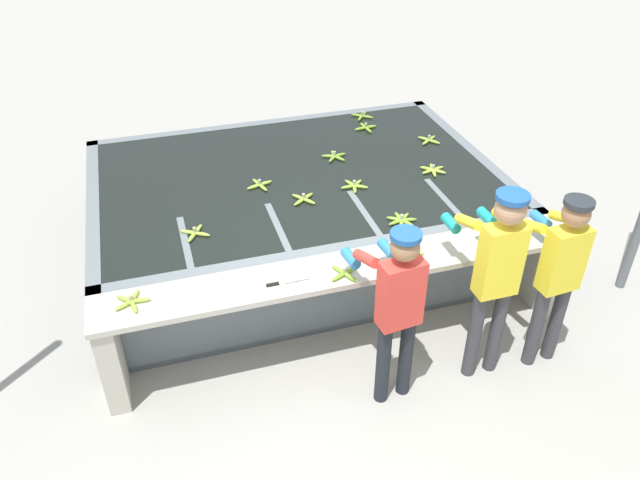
# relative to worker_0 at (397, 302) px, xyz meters

# --- Properties ---
(ground_plane) EXTENTS (80.00, 80.00, 0.00)m
(ground_plane) POSITION_rel_worker_0_xyz_m (-0.17, 0.37, -0.95)
(ground_plane) COLOR #A3A099
(ground_plane) RESTS_ON ground
(wash_tank) EXTENTS (4.06, 2.81, 0.88)m
(wash_tank) POSITION_rel_worker_0_xyz_m (-0.17, 2.21, -0.51)
(wash_tank) COLOR slate
(wash_tank) RESTS_ON ground
(work_ledge) EXTENTS (4.06, 0.45, 0.88)m
(work_ledge) POSITION_rel_worker_0_xyz_m (-0.17, 0.59, -0.33)
(work_ledge) COLOR #B7B2A3
(work_ledge) RESTS_ON ground
(worker_0) EXTENTS (0.46, 0.73, 1.57)m
(worker_0) POSITION_rel_worker_0_xyz_m (0.00, 0.00, 0.00)
(worker_0) COLOR #1E2328
(worker_0) RESTS_ON ground
(worker_1) EXTENTS (0.40, 0.72, 1.72)m
(worker_1) POSITION_rel_worker_0_xyz_m (0.81, 0.03, 0.10)
(worker_1) COLOR #38383D
(worker_1) RESTS_ON ground
(worker_2) EXTENTS (0.44, 0.72, 1.59)m
(worker_2) POSITION_rel_worker_0_xyz_m (1.36, 0.01, 0.01)
(worker_2) COLOR #38383D
(worker_2) RESTS_ON ground
(banana_bunch_floating_0) EXTENTS (0.28, 0.28, 0.08)m
(banana_bunch_floating_0) POSITION_rel_worker_0_xyz_m (-0.57, 2.08, -0.05)
(banana_bunch_floating_0) COLOR #93BC3D
(banana_bunch_floating_0) RESTS_ON wash_tank
(banana_bunch_floating_1) EXTENTS (0.25, 0.25, 0.08)m
(banana_bunch_floating_1) POSITION_rel_worker_0_xyz_m (1.44, 2.52, -0.05)
(banana_bunch_floating_1) COLOR #93BC3D
(banana_bunch_floating_1) RESTS_ON wash_tank
(banana_bunch_floating_2) EXTENTS (0.28, 0.27, 0.08)m
(banana_bunch_floating_2) POSITION_rel_worker_0_xyz_m (0.32, 2.45, -0.05)
(banana_bunch_floating_2) COLOR #75A333
(banana_bunch_floating_2) RESTS_ON wash_tank
(banana_bunch_floating_3) EXTENTS (0.24, 0.24, 0.08)m
(banana_bunch_floating_3) POSITION_rel_worker_0_xyz_m (0.96, 3.36, -0.05)
(banana_bunch_floating_3) COLOR #75A333
(banana_bunch_floating_3) RESTS_ON wash_tank
(banana_bunch_floating_4) EXTENTS (0.28, 0.28, 0.08)m
(banana_bunch_floating_4) POSITION_rel_worker_0_xyz_m (0.89, 3.04, -0.05)
(banana_bunch_floating_4) COLOR #7FAD33
(banana_bunch_floating_4) RESTS_ON wash_tank
(banana_bunch_floating_5) EXTENTS (0.28, 0.28, 0.08)m
(banana_bunch_floating_5) POSITION_rel_worker_0_xyz_m (1.18, 1.87, -0.05)
(banana_bunch_floating_5) COLOR #9EC642
(banana_bunch_floating_5) RESTS_ON wash_tank
(banana_bunch_floating_6) EXTENTS (0.26, 0.26, 0.08)m
(banana_bunch_floating_6) POSITION_rel_worker_0_xyz_m (-1.29, 1.41, -0.05)
(banana_bunch_floating_6) COLOR #9EC642
(banana_bunch_floating_6) RESTS_ON wash_tank
(banana_bunch_floating_7) EXTENTS (0.28, 0.28, 0.08)m
(banana_bunch_floating_7) POSITION_rel_worker_0_xyz_m (0.50, 1.08, -0.05)
(banana_bunch_floating_7) COLOR #7FAD33
(banana_bunch_floating_7) RESTS_ON wash_tank
(banana_bunch_floating_8) EXTENTS (0.25, 0.25, 0.08)m
(banana_bunch_floating_8) POSITION_rel_worker_0_xyz_m (-0.24, 1.69, -0.05)
(banana_bunch_floating_8) COLOR #93BC3D
(banana_bunch_floating_8) RESTS_ON wash_tank
(banana_bunch_floating_9) EXTENTS (0.27, 0.28, 0.08)m
(banana_bunch_floating_9) POSITION_rel_worker_0_xyz_m (0.30, 1.79, -0.05)
(banana_bunch_floating_9) COLOR #8CB738
(banana_bunch_floating_9) RESTS_ON wash_tank
(banana_bunch_ledge_0) EXTENTS (0.24, 0.24, 0.08)m
(banana_bunch_ledge_0) POSITION_rel_worker_0_xyz_m (0.38, 0.65, -0.04)
(banana_bunch_ledge_0) COLOR #8CB738
(banana_bunch_ledge_0) RESTS_ON work_ledge
(banana_bunch_ledge_1) EXTENTS (0.27, 0.28, 0.08)m
(banana_bunch_ledge_1) POSITION_rel_worker_0_xyz_m (-1.86, 0.63, -0.04)
(banana_bunch_ledge_1) COLOR #93BC3D
(banana_bunch_ledge_1) RESTS_ON work_ledge
(banana_bunch_ledge_2) EXTENTS (0.27, 0.27, 0.08)m
(banana_bunch_ledge_2) POSITION_rel_worker_0_xyz_m (-0.24, 0.49, -0.04)
(banana_bunch_ledge_2) COLOR #7FAD33
(banana_bunch_ledge_2) RESTS_ON work_ledge
(knife_0) EXTENTS (0.35, 0.04, 0.02)m
(knife_0) POSITION_rel_worker_0_xyz_m (-0.74, 0.53, -0.05)
(knife_0) COLOR silver
(knife_0) RESTS_ON work_ledge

